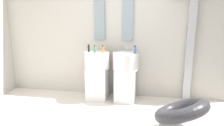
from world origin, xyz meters
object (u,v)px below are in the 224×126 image
(pedestal_sink_left, at_px, (97,73))
(soap_bottle_green, at_px, (95,50))
(lounge_chair, at_px, (181,114))
(soap_bottle_amber, at_px, (103,49))
(pedestal_sink_right, at_px, (125,75))
(soap_bottle_blue, at_px, (135,50))
(soap_bottle_black, at_px, (89,48))
(shower_column, at_px, (189,47))
(soap_bottle_white, at_px, (134,50))

(pedestal_sink_left, xyz_separation_m, soap_bottle_green, (-0.00, -0.14, 0.51))
(lounge_chair, xyz_separation_m, soap_bottle_green, (-1.49, 1.01, 0.69))
(lounge_chair, height_order, soap_bottle_amber, soap_bottle_amber)
(pedestal_sink_right, distance_m, soap_bottle_blue, 0.54)
(pedestal_sink_right, bearing_deg, lounge_chair, -51.23)
(soap_bottle_blue, bearing_deg, soap_bottle_black, -180.00)
(shower_column, bearing_deg, soap_bottle_white, -171.12)
(pedestal_sink_left, bearing_deg, soap_bottle_green, -91.00)
(soap_bottle_amber, bearing_deg, lounge_chair, -38.82)
(pedestal_sink_left, xyz_separation_m, soap_bottle_amber, (0.13, -0.06, 0.50))
(soap_bottle_amber, relative_size, soap_bottle_blue, 0.95)
(pedestal_sink_left, xyz_separation_m, lounge_chair, (1.49, -1.15, -0.18))
(pedestal_sink_right, xyz_separation_m, soap_bottle_amber, (-0.43, -0.06, 0.50))
(pedestal_sink_right, xyz_separation_m, soap_bottle_black, (-0.72, -0.03, 0.51))
(pedestal_sink_left, distance_m, soap_bottle_amber, 0.52)
(shower_column, height_order, soap_bottle_white, shower_column)
(pedestal_sink_left, bearing_deg, shower_column, 6.92)
(soap_bottle_black, bearing_deg, soap_bottle_blue, 0.00)
(pedestal_sink_right, distance_m, soap_bottle_black, 0.88)
(soap_bottle_green, height_order, soap_bottle_white, soap_bottle_green)
(pedestal_sink_right, xyz_separation_m, soap_bottle_white, (0.15, 0.05, 0.49))
(pedestal_sink_right, bearing_deg, soap_bottle_black, -177.65)
(lounge_chair, xyz_separation_m, soap_bottle_black, (-1.64, 1.12, 0.69))
(shower_column, relative_size, soap_bottle_blue, 13.67)
(lounge_chair, distance_m, soap_bottle_green, 1.93)
(soap_bottle_white, bearing_deg, pedestal_sink_left, -175.93)
(soap_bottle_green, relative_size, soap_bottle_white, 1.21)
(pedestal_sink_left, height_order, soap_bottle_amber, soap_bottle_amber)
(soap_bottle_white, bearing_deg, soap_bottle_black, -174.72)
(soap_bottle_green, distance_m, soap_bottle_black, 0.19)
(soap_bottle_green, distance_m, soap_bottle_amber, 0.16)
(lounge_chair, height_order, soap_bottle_green, soap_bottle_green)
(lounge_chair, xyz_separation_m, soap_bottle_amber, (-1.35, 1.09, 0.68))
(pedestal_sink_left, bearing_deg, soap_bottle_amber, -23.59)
(soap_bottle_green, relative_size, soap_bottle_black, 1.02)
(soap_bottle_green, xyz_separation_m, soap_bottle_amber, (0.14, 0.08, -0.01))
(soap_bottle_black, bearing_deg, soap_bottle_amber, -5.75)
(pedestal_sink_left, height_order, lounge_chair, pedestal_sink_left)
(soap_bottle_white, height_order, soap_bottle_blue, soap_bottle_blue)
(shower_column, height_order, lounge_chair, shower_column)
(soap_bottle_green, relative_size, soap_bottle_amber, 1.07)
(lounge_chair, bearing_deg, shower_column, 78.98)
(shower_column, distance_m, soap_bottle_white, 1.05)
(shower_column, bearing_deg, pedestal_sink_right, -169.84)
(pedestal_sink_right, relative_size, lounge_chair, 0.98)
(shower_column, distance_m, soap_bottle_black, 1.92)
(soap_bottle_amber, bearing_deg, soap_bottle_black, 174.25)
(soap_bottle_blue, bearing_deg, soap_bottle_white, 107.11)
(shower_column, xyz_separation_m, soap_bottle_black, (-1.90, -0.24, -0.04))
(pedestal_sink_right, distance_m, soap_bottle_white, 0.52)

